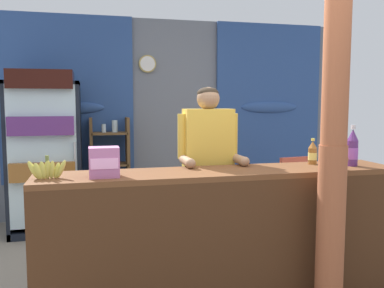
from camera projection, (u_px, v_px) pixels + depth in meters
name	position (u px, v px, depth m)	size (l,w,h in m)	color
ground_plane	(194.00, 259.00, 3.88)	(7.47, 7.47, 0.00)	gray
back_wall_curtained	(163.00, 115.00, 5.46)	(5.36, 0.22, 2.54)	slate
stall_counter	(227.00, 224.00, 3.01)	(2.72, 0.49, 0.97)	brown
timber_post	(333.00, 152.00, 2.80)	(0.21, 0.19, 2.36)	#995133
drink_fridge	(45.00, 144.00, 4.61)	(0.78, 0.74, 1.81)	black
bottle_shelf_rack	(110.00, 167.00, 5.10)	(0.48, 0.28, 1.29)	brown
plastic_lawn_chair	(289.00, 187.00, 4.78)	(0.50, 0.50, 0.86)	#E5563D
shopkeeper	(208.00, 158.00, 3.45)	(0.52, 0.42, 1.60)	#28282D
soda_bottle_grape_soda	(352.00, 149.00, 3.27)	(0.09, 0.09, 0.33)	#56286B
soda_bottle_iced_tea	(313.00, 153.00, 3.37)	(0.07, 0.07, 0.21)	brown
soda_bottle_lime_soda	(339.00, 157.00, 3.09)	(0.07, 0.07, 0.23)	#75C64C
snack_box_wafer	(104.00, 162.00, 2.78)	(0.20, 0.15, 0.20)	#B76699
banana_bunch	(46.00, 170.00, 2.73)	(0.27, 0.06, 0.16)	#CCC14C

